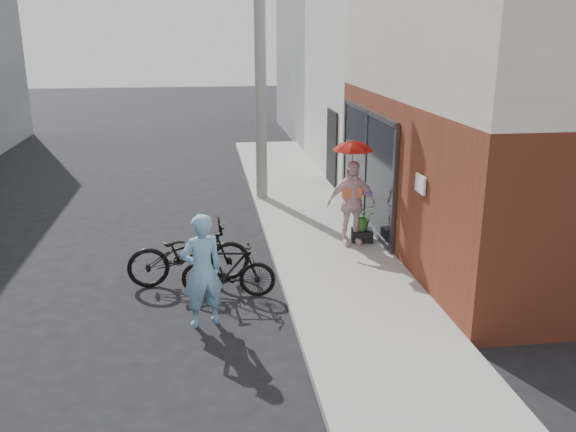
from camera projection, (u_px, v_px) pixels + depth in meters
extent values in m
plane|color=black|center=(231.00, 302.00, 9.91)|extent=(80.00, 80.00, 0.00)
cube|color=gray|center=(332.00, 250.00, 12.07)|extent=(2.20, 24.00, 0.12)
cube|color=#9E9E99|center=(274.00, 253.00, 11.91)|extent=(0.12, 24.00, 0.12)
cube|color=black|center=(367.00, 168.00, 13.25)|extent=(0.06, 3.80, 2.40)
cube|color=white|center=(420.00, 184.00, 9.99)|extent=(0.04, 0.40, 0.30)
cube|color=silver|center=(452.00, 56.00, 18.37)|extent=(8.00, 6.00, 7.00)
cube|color=slate|center=(385.00, 49.00, 25.00)|extent=(8.00, 8.00, 7.00)
cylinder|color=#9E9E99|center=(260.00, 62.00, 14.72)|extent=(0.28, 0.28, 7.00)
imported|color=#7AB2D9|center=(202.00, 271.00, 8.91)|extent=(0.74, 0.60, 1.73)
imported|color=black|center=(189.00, 253.00, 10.49)|extent=(2.16, 0.95, 1.10)
imported|color=black|center=(228.00, 270.00, 9.99)|extent=(1.60, 0.66, 0.94)
imported|color=#F8D0DB|center=(351.00, 203.00, 12.03)|extent=(1.04, 0.53, 1.70)
imported|color=red|center=(353.00, 144.00, 11.68)|extent=(0.76, 0.76, 0.66)
cube|color=black|center=(362.00, 235.00, 12.42)|extent=(0.49, 0.49, 0.22)
imported|color=#376B2B|center=(363.00, 217.00, 12.31)|extent=(0.51, 0.44, 0.56)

